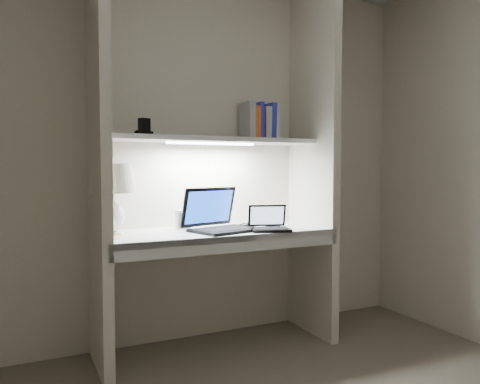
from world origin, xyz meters
TOP-DOWN VIEW (x-y plane):
  - back_wall at (0.00, 1.50)m, footprint 3.20×0.01m
  - alcove_panel_left at (-0.73, 1.23)m, footprint 0.06×0.55m
  - alcove_panel_right at (0.73, 1.23)m, footprint 0.06×0.55m
  - desk at (0.00, 1.23)m, footprint 1.40×0.55m
  - desk_apron at (0.00, 0.96)m, footprint 1.46×0.03m
  - shelf at (0.00, 1.32)m, footprint 1.40×0.36m
  - strip_light at (0.00, 1.32)m, footprint 0.60×0.04m
  - table_lamp at (-0.64, 1.31)m, footprint 0.29×0.29m
  - laptop_main at (0.01, 1.21)m, footprint 0.49×0.45m
  - laptop_netbook at (0.30, 1.08)m, footprint 0.30×0.28m
  - speaker at (-0.18, 1.37)m, footprint 0.09×0.06m
  - mouse at (0.22, 1.24)m, footprint 0.11×0.10m
  - cable_coil at (0.39, 1.20)m, footprint 0.11×0.11m
  - sticky_note at (-0.64, 1.26)m, footprint 0.10×0.10m
  - book_row at (0.39, 1.38)m, footprint 0.24×0.17m
  - shelf_box at (-0.44, 1.34)m, footprint 0.08×0.07m
  - shelf_gadget at (-0.44, 1.38)m, footprint 0.12×0.09m

SIDE VIEW (x-z plane):
  - desk_apron at x=0.00m, z-range 0.67..0.77m
  - desk at x=0.00m, z-range 0.73..0.77m
  - sticky_note at x=-0.64m, z-range 0.77..0.77m
  - cable_coil at x=0.39m, z-range 0.77..0.78m
  - mouse at x=0.22m, z-range 0.77..0.81m
  - laptop_netbook at x=0.30m, z-range 0.73..0.89m
  - laptop_main at x=0.01m, z-range 0.69..0.97m
  - speaker at x=-0.18m, z-range 0.77..0.89m
  - table_lamp at x=-0.64m, z-range 0.84..1.27m
  - back_wall at x=0.00m, z-range 0.00..2.50m
  - alcove_panel_left at x=-0.73m, z-range 0.00..2.50m
  - alcove_panel_right at x=0.73m, z-range 0.00..2.50m
  - strip_light at x=0.00m, z-range 1.32..1.34m
  - shelf at x=0.00m, z-range 1.34..1.36m
  - shelf_gadget at x=-0.44m, z-range 1.37..1.41m
  - shelf_box at x=-0.44m, z-range 1.36..1.47m
  - book_row at x=0.39m, z-range 1.36..1.61m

